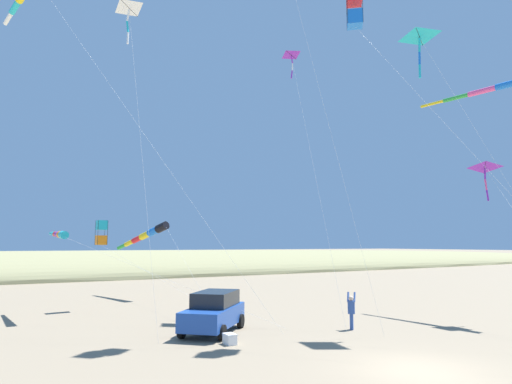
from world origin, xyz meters
TOP-DOWN VIEW (x-y plane):
  - ground_plane at (0.00, 0.00)m, footprint 600.00×600.00m
  - dune_ridge_grassy at (-55.00, 0.00)m, footprint 28.00×240.00m
  - parked_car at (-8.95, -3.33)m, footprint 4.42×4.27m
  - cooler_box at (-6.40, -3.73)m, footprint 0.62×0.42m
  - person_adult_flyer at (-6.35, 2.73)m, footprint 0.62×0.62m
  - kite_windsock_blue_topmost at (-23.95, -2.48)m, footprint 21.21×2.89m
  - kite_delta_purple_drifting at (-13.47, -6.74)m, footprint 6.50×1.67m
  - kite_delta_checkered_midright at (-5.15, 7.01)m, footprint 8.64×1.74m
  - kite_windsock_striped_overhead at (-16.96, -9.44)m, footprint 11.70×9.92m
  - kite_windsock_yellow_midlevel at (-5.97, 13.76)m, footprint 12.34×6.53m
  - kite_box_red_high_left at (-19.04, -6.80)m, footprint 10.12×5.61m
  - kite_box_small_distant at (-6.06, 3.23)m, footprint 11.77×2.23m
  - kite_delta_long_streamer_left at (-12.50, 3.55)m, footprint 7.39×2.13m
  - kite_delta_teal_far_right at (-4.66, 11.29)m, footprint 8.15×5.30m

SIDE VIEW (x-z plane):
  - ground_plane at x=0.00m, z-range 0.00..0.00m
  - dune_ridge_grassy at x=-55.00m, z-range -3.21..3.21m
  - cooler_box at x=-6.40m, z-range 0.00..0.42m
  - parked_car at x=-8.95m, z-range 0.03..1.88m
  - person_adult_flyer at x=-6.35m, z-range 0.08..1.83m
  - kite_windsock_striped_overhead at x=-16.96m, z-range 2.20..7.03m
  - kite_box_red_high_left at x=-19.04m, z-range 2.01..7.60m
  - kite_windsock_blue_topmost at x=-23.95m, z-range 1.96..7.78m
  - kite_delta_teal_far_right at x=-4.66m, z-range 3.99..12.69m
  - kite_windsock_yellow_midlevel at x=-5.97m, z-range 6.74..20.67m
  - kite_delta_checkered_midright at x=-5.15m, z-range 7.44..23.09m
  - kite_delta_long_streamer_left at x=-12.50m, z-range 8.01..24.65m
  - kite_box_small_distant at x=-6.06m, z-range 7.67..25.05m
  - kite_delta_purple_drifting at x=-13.47m, z-range 8.45..26.06m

